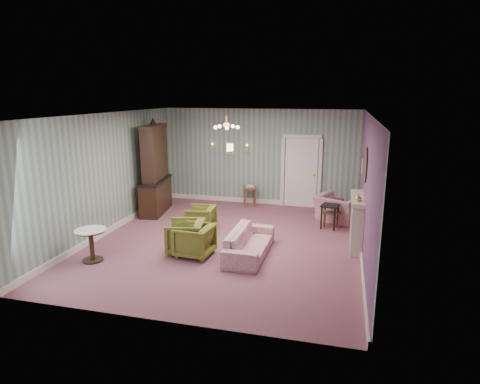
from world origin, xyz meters
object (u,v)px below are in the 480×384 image
(olive_chair_b, at_px, (185,235))
(side_table_black, at_px, (330,217))
(olive_chair_a, at_px, (194,239))
(coffee_table, at_px, (330,216))
(sofa_chintz, at_px, (249,238))
(olive_chair_c, at_px, (201,217))
(wingback_chair, at_px, (338,204))
(dresser, at_px, (155,167))
(fireplace, at_px, (357,222))
(pedestal_table, at_px, (92,245))

(olive_chair_b, height_order, side_table_black, olive_chair_b)
(olive_chair_a, bearing_deg, coffee_table, 141.79)
(sofa_chintz, relative_size, side_table_black, 3.03)
(olive_chair_c, xyz_separation_m, wingback_chair, (3.30, 1.67, 0.12))
(wingback_chair, height_order, dresser, dresser)
(olive_chair_a, xyz_separation_m, dresser, (-2.21, 2.80, 0.96))
(fireplace, bearing_deg, sofa_chintz, -154.72)
(wingback_chair, xyz_separation_m, side_table_black, (-0.19, -0.72, -0.15))
(olive_chair_a, relative_size, olive_chair_b, 0.96)
(coffee_table, bearing_deg, side_table_black, -91.42)
(sofa_chintz, height_order, dresser, dresser)
(dresser, distance_m, pedestal_table, 3.72)
(olive_chair_c, relative_size, pedestal_table, 1.01)
(olive_chair_b, distance_m, sofa_chintz, 1.38)
(side_table_black, bearing_deg, olive_chair_b, -140.91)
(sofa_chintz, xyz_separation_m, pedestal_table, (-3.03, -1.12, -0.03))
(pedestal_table, bearing_deg, sofa_chintz, 20.29)
(olive_chair_c, bearing_deg, olive_chair_a, 11.04)
(olive_chair_b, bearing_deg, fireplace, 98.06)
(dresser, bearing_deg, wingback_chair, -3.55)
(olive_chair_b, xyz_separation_m, wingback_chair, (3.13, 3.11, 0.08))
(fireplace, xyz_separation_m, coffee_table, (-0.61, 1.52, -0.37))
(dresser, height_order, coffee_table, dresser)
(coffee_table, distance_m, pedestal_table, 5.90)
(olive_chair_c, height_order, dresser, dresser)
(fireplace, distance_m, coffee_table, 1.68)
(olive_chair_b, xyz_separation_m, pedestal_table, (-1.67, -0.91, -0.05))
(olive_chair_c, height_order, coffee_table, olive_chair_c)
(olive_chair_c, height_order, side_table_black, olive_chair_c)
(wingback_chair, height_order, pedestal_table, wingback_chair)
(olive_chair_a, relative_size, coffee_table, 0.90)
(olive_chair_c, distance_m, fireplace, 3.74)
(fireplace, relative_size, pedestal_table, 2.06)
(olive_chair_c, relative_size, wingback_chair, 0.65)
(olive_chair_a, height_order, coffee_table, olive_chair_a)
(olive_chair_a, xyz_separation_m, coffee_table, (2.69, 2.90, -0.16))
(sofa_chintz, bearing_deg, dresser, 54.07)
(sofa_chintz, height_order, side_table_black, sofa_chintz)
(olive_chair_a, relative_size, fireplace, 0.53)
(olive_chair_c, relative_size, coffee_table, 0.84)
(coffee_table, bearing_deg, olive_chair_b, -136.90)
(wingback_chair, bearing_deg, fireplace, 129.00)
(dresser, xyz_separation_m, pedestal_table, (0.29, -3.57, -0.99))
(coffee_table, relative_size, side_table_black, 1.32)
(olive_chair_a, distance_m, wingback_chair, 4.33)
(olive_chair_a, bearing_deg, wingback_chair, 143.15)
(wingback_chair, bearing_deg, coffee_table, 88.69)
(sofa_chintz, distance_m, dresser, 4.24)
(olive_chair_c, bearing_deg, wingback_chair, 112.71)
(olive_chair_b, height_order, dresser, dresser)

